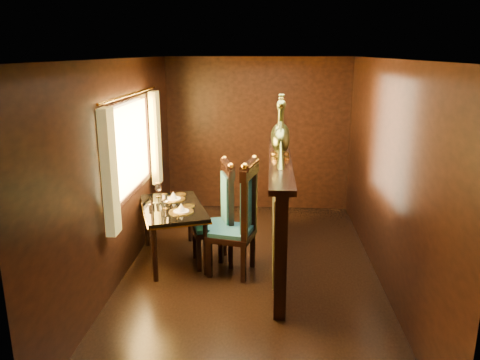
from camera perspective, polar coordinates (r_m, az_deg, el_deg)
The scene contains 8 objects.
ground at distance 5.73m, azimuth 1.33°, elevation -11.31°, with size 5.00×5.00×0.00m, color black.
room_shell at distance 5.24m, azimuth 0.51°, elevation 4.46°, with size 3.04×5.04×2.52m.
partition at distance 5.73m, azimuth 4.72°, elevation -3.63°, with size 0.26×2.70×1.36m.
dining_table at distance 5.92m, azimuth -8.19°, elevation -3.79°, with size 1.10×1.39×0.92m.
chair_left at distance 5.44m, azimuth 0.28°, elevation -4.32°, with size 0.61×0.63×1.42m.
chair_right at distance 5.76m, azimuth -2.27°, elevation -3.68°, with size 0.60×0.61×1.33m.
peacock_left at distance 5.41m, azimuth 5.01°, elevation 6.16°, with size 0.22×0.59×0.70m, color #1A503E, non-canonical shape.
peacock_right at distance 5.63m, azimuth 4.97°, elevation 6.77°, with size 0.24×0.63×0.75m, color #1A503E, non-canonical shape.
Camera 1 is at (0.20, -5.11, 2.58)m, focal length 35.00 mm.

